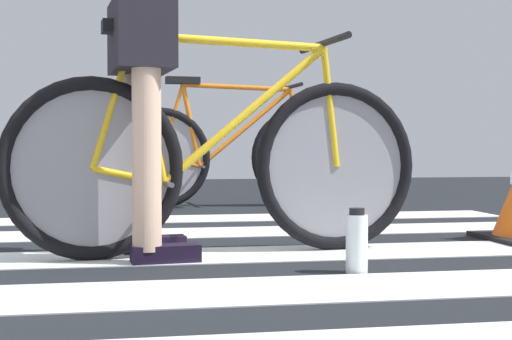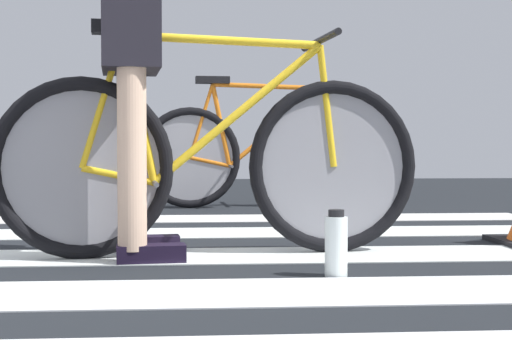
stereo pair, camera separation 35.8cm
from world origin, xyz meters
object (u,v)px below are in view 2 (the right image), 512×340
at_px(bicycle_1_of_2, 211,161).
at_px(bicycle_2_of_2, 261,154).
at_px(water_bottle, 336,245).
at_px(cyclist_1_of_2, 132,92).

distance_m(bicycle_1_of_2, bicycle_2_of_2, 2.37).
distance_m(bicycle_1_of_2, water_bottle, 0.71).
bearing_deg(cyclist_1_of_2, water_bottle, -39.16).
bearing_deg(water_bottle, bicycle_1_of_2, 130.01).
bearing_deg(water_bottle, bicycle_2_of_2, 90.73).
bearing_deg(cyclist_1_of_2, bicycle_1_of_2, 0.00).
distance_m(bicycle_1_of_2, cyclist_1_of_2, 0.41).
bearing_deg(bicycle_2_of_2, water_bottle, -93.53).
bearing_deg(bicycle_2_of_2, bicycle_1_of_2, -103.61).
relative_size(cyclist_1_of_2, water_bottle, 4.46).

